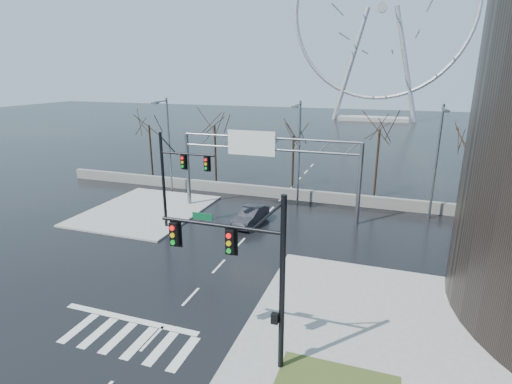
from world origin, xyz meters
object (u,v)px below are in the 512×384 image
at_px(signal_mast_far, 175,173).
at_px(sign_gantry, 264,158).
at_px(ferris_wheel, 382,16).
at_px(signal_mast_near, 251,264).
at_px(car, 251,216).

bearing_deg(signal_mast_far, sign_gantry, 47.53).
bearing_deg(signal_mast_far, ferris_wheel, 82.80).
xyz_separation_m(signal_mast_near, ferris_wheel, (-0.14, 99.04, 21.26)).
bearing_deg(signal_mast_near, sign_gantry, 106.19).
bearing_deg(car, sign_gantry, 92.54).
bearing_deg(sign_gantry, signal_mast_near, -73.81).
xyz_separation_m(signal_mast_near, sign_gantry, (-5.52, 19.00, 0.31)).
height_order(signal_mast_near, sign_gantry, signal_mast_near).
bearing_deg(signal_mast_near, car, 109.63).
height_order(signal_mast_far, sign_gantry, signal_mast_far).
distance_m(signal_mast_far, car, 7.35).
height_order(ferris_wheel, car, ferris_wheel).
bearing_deg(sign_gantry, car, -94.18).
bearing_deg(sign_gantry, signal_mast_far, -132.47).
bearing_deg(sign_gantry, ferris_wheel, 86.16).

